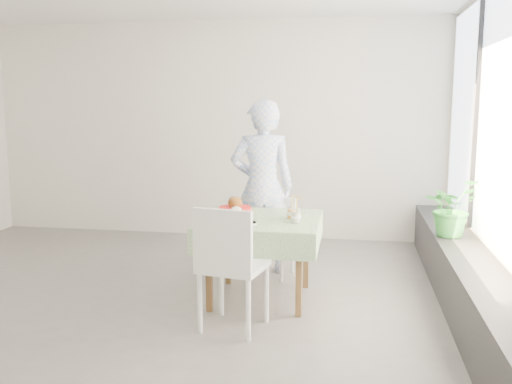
% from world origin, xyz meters
% --- Properties ---
extents(floor, '(6.00, 6.00, 0.00)m').
position_xyz_m(floor, '(0.00, 0.00, 0.00)').
color(floor, '#5B5856').
rests_on(floor, ground).
extents(wall_back, '(6.00, 0.02, 2.80)m').
position_xyz_m(wall_back, '(0.00, 2.50, 1.40)').
color(wall_back, silver).
rests_on(wall_back, ground).
extents(wall_right, '(0.02, 5.00, 2.80)m').
position_xyz_m(wall_right, '(3.00, 0.00, 1.40)').
color(wall_right, silver).
rests_on(wall_right, ground).
extents(window_pane, '(0.01, 4.80, 2.18)m').
position_xyz_m(window_pane, '(2.97, 0.00, 1.65)').
color(window_pane, '#D1E0F9').
rests_on(window_pane, ground).
extents(window_ledge, '(0.40, 4.80, 0.50)m').
position_xyz_m(window_ledge, '(2.80, 0.00, 0.25)').
color(window_ledge, black).
rests_on(window_ledge, ground).
extents(cafe_table, '(1.04, 1.04, 0.74)m').
position_xyz_m(cafe_table, '(1.02, 0.09, 0.46)').
color(cafe_table, brown).
rests_on(cafe_table, ground).
extents(chair_far, '(0.46, 0.46, 0.79)m').
position_xyz_m(chair_far, '(1.03, 0.82, 0.24)').
color(chair_far, white).
rests_on(chair_far, ground).
extents(chair_near, '(0.55, 0.55, 0.99)m').
position_xyz_m(chair_near, '(0.92, -0.62, 0.31)').
color(chair_near, white).
rests_on(chair_near, ground).
extents(diner, '(0.73, 0.56, 1.80)m').
position_xyz_m(diner, '(0.90, 0.92, 0.90)').
color(diner, '#95B1EF').
rests_on(diner, ground).
extents(main_dish, '(0.30, 0.30, 0.15)m').
position_xyz_m(main_dish, '(0.87, -0.17, 0.79)').
color(main_dish, white).
rests_on(main_dish, cafe_table).
extents(juice_cup_orange, '(0.09, 0.09, 0.24)m').
position_xyz_m(juice_cup_orange, '(1.29, 0.13, 0.80)').
color(juice_cup_orange, white).
rests_on(juice_cup_orange, cafe_table).
extents(juice_cup_lemonade, '(0.09, 0.09, 0.25)m').
position_xyz_m(juice_cup_lemonade, '(1.34, -0.03, 0.80)').
color(juice_cup_lemonade, white).
rests_on(juice_cup_lemonade, cafe_table).
extents(second_dish, '(0.30, 0.30, 0.14)m').
position_xyz_m(second_dish, '(0.73, 0.36, 0.78)').
color(second_dish, red).
rests_on(second_dish, cafe_table).
extents(potted_plant, '(0.66, 0.66, 0.56)m').
position_xyz_m(potted_plant, '(2.75, 0.75, 0.78)').
color(potted_plant, '#287932').
rests_on(potted_plant, window_ledge).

